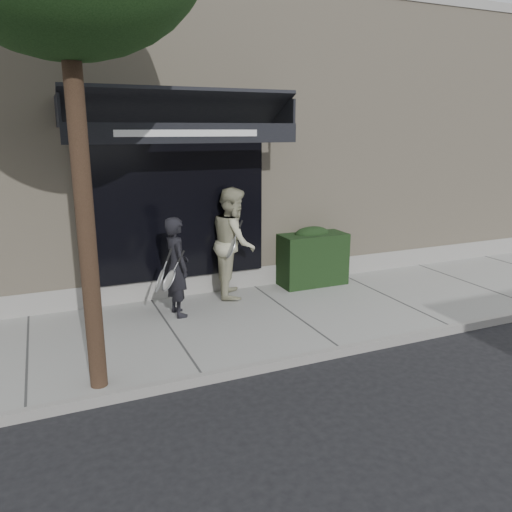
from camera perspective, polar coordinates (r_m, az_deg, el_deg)
name	(u,v)px	position (r m, az deg, el deg)	size (l,w,h in m)	color
ground	(290,318)	(8.41, 3.87, -7.12)	(80.00, 80.00, 0.00)	black
sidewalk	(290,315)	(8.39, 3.88, -6.74)	(20.00, 3.00, 0.12)	gray
curb	(340,351)	(7.16, 9.63, -10.68)	(20.00, 0.10, 0.14)	gray
building_facade	(198,143)	(12.45, -6.63, 12.67)	(14.30, 8.04, 5.64)	tan
hedge	(311,257)	(9.76, 6.35, -0.09)	(1.30, 0.70, 1.14)	black
pedestrian_front	(177,267)	(8.08, -9.07, -1.25)	(0.69, 0.88, 1.62)	black
pedestrian_back	(234,242)	(8.93, -2.56, 1.58)	(1.01, 1.14, 1.97)	#BBB896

